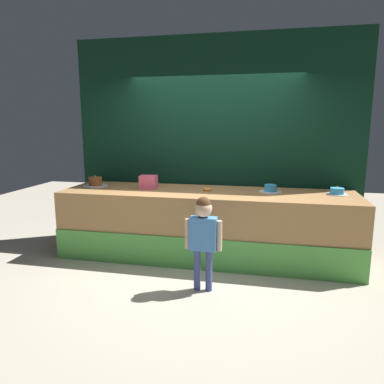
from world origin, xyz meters
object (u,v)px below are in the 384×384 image
(child_figure, at_px, (203,231))
(cake_right, at_px, (337,192))
(donut, at_px, (208,189))
(cake_left, at_px, (95,182))
(cake_center, at_px, (270,189))
(pink_box, at_px, (148,182))

(child_figure, distance_m, cake_right, 1.95)
(donut, xyz_separation_m, cake_left, (-1.68, 0.03, 0.04))
(child_figure, bearing_deg, cake_left, 148.05)
(donut, xyz_separation_m, cake_center, (0.84, 0.08, 0.02))
(child_figure, relative_size, donut, 8.42)
(cake_center, height_order, cake_right, cake_right)
(pink_box, xyz_separation_m, cake_left, (-0.84, 0.05, -0.04))
(cake_right, bearing_deg, cake_center, 179.46)
(child_figure, xyz_separation_m, pink_box, (-0.98, 1.08, 0.33))
(pink_box, relative_size, cake_left, 0.65)
(child_figure, height_order, cake_left, cake_left)
(cake_center, distance_m, cake_right, 0.84)
(cake_center, xyz_separation_m, cake_right, (0.84, -0.01, -0.00))
(cake_left, relative_size, cake_center, 1.17)
(cake_left, relative_size, cake_right, 1.35)
(cake_left, height_order, cake_right, cake_left)
(pink_box, relative_size, cake_right, 0.88)
(cake_center, relative_size, cake_right, 1.15)
(donut, xyz_separation_m, cake_right, (1.68, 0.07, 0.02))
(pink_box, xyz_separation_m, donut, (0.84, 0.02, -0.08))
(donut, bearing_deg, cake_right, 2.46)
(child_figure, distance_m, pink_box, 1.50)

